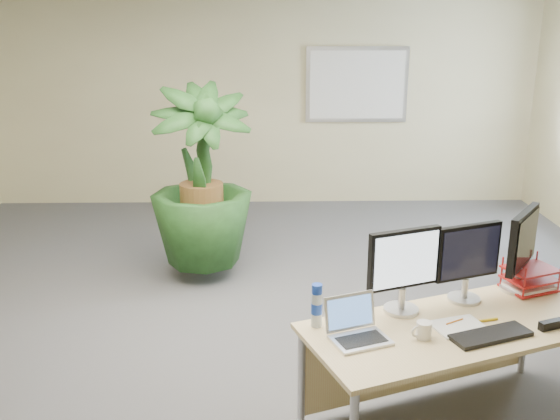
{
  "coord_description": "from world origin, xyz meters",
  "views": [
    {
      "loc": [
        0.03,
        -4.05,
        2.35
      ],
      "look_at": [
        0.14,
        0.35,
        1.0
      ],
      "focal_mm": 40.0,
      "sensor_mm": 36.0,
      "label": 1
    }
  ],
  "objects_px": {
    "monitor_right": "(468,258)",
    "laptop": "(356,327)",
    "monitor_left": "(404,265)",
    "desk": "(446,339)",
    "floor_plant": "(202,201)"
  },
  "relations": [
    {
      "from": "desk",
      "to": "laptop",
      "type": "relative_size",
      "value": 5.07
    },
    {
      "from": "desk",
      "to": "monitor_left",
      "type": "relative_size",
      "value": 3.73
    },
    {
      "from": "monitor_left",
      "to": "monitor_right",
      "type": "height_order",
      "value": "monitor_left"
    },
    {
      "from": "floor_plant",
      "to": "monitor_right",
      "type": "xyz_separation_m",
      "value": [
        1.82,
        -2.02,
        0.21
      ]
    },
    {
      "from": "monitor_left",
      "to": "monitor_right",
      "type": "relative_size",
      "value": 1.04
    },
    {
      "from": "desk",
      "to": "monitor_left",
      "type": "xyz_separation_m",
      "value": [
        -0.26,
        0.09,
        0.44
      ]
    },
    {
      "from": "desk",
      "to": "laptop",
      "type": "xyz_separation_m",
      "value": [
        -0.57,
        -0.22,
        0.2
      ]
    },
    {
      "from": "floor_plant",
      "to": "monitor_right",
      "type": "bearing_deg",
      "value": -48.01
    },
    {
      "from": "floor_plant",
      "to": "monitor_left",
      "type": "height_order",
      "value": "floor_plant"
    },
    {
      "from": "floor_plant",
      "to": "monitor_left",
      "type": "relative_size",
      "value": 2.92
    },
    {
      "from": "monitor_left",
      "to": "laptop",
      "type": "height_order",
      "value": "monitor_left"
    },
    {
      "from": "monitor_left",
      "to": "monitor_right",
      "type": "distance_m",
      "value": 0.45
    },
    {
      "from": "laptop",
      "to": "monitor_left",
      "type": "bearing_deg",
      "value": 44.2
    },
    {
      "from": "monitor_right",
      "to": "laptop",
      "type": "relative_size",
      "value": 1.31
    },
    {
      "from": "laptop",
      "to": "floor_plant",
      "type": "bearing_deg",
      "value": 113.59
    }
  ]
}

